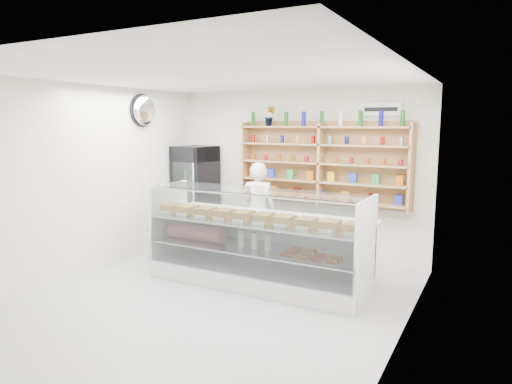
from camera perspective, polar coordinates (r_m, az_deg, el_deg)
The scene contains 8 objects.
room at distance 5.62m, azimuth -5.05°, elevation -0.03°, with size 5.00×5.00×5.00m.
display_counter at distance 6.42m, azimuth 0.11°, elevation -8.38°, with size 3.09×0.92×1.34m.
shop_worker at distance 7.55m, azimuth 0.24°, elevation -2.34°, with size 0.59×0.39×1.62m, color silver.
drinks_cooler at distance 8.47m, azimuth -7.56°, elevation -0.46°, with size 0.71×0.70×1.83m.
wall_shelving at distance 7.47m, azimuth 8.12°, elevation 3.54°, with size 2.84×0.28×1.33m.
potted_plant at distance 7.81m, azimuth 1.74°, elevation 9.47°, with size 0.18×0.15×0.33m, color #1E6626.
security_mirror at distance 7.84m, azimuth -13.77°, elevation 9.88°, with size 0.15×0.50×0.50m, color silver.
wall_sign at distance 7.31m, azimuth 15.36°, elevation 9.94°, with size 0.62×0.03×0.20m, color white.
Camera 1 is at (3.06, -4.64, 2.24)m, focal length 32.00 mm.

